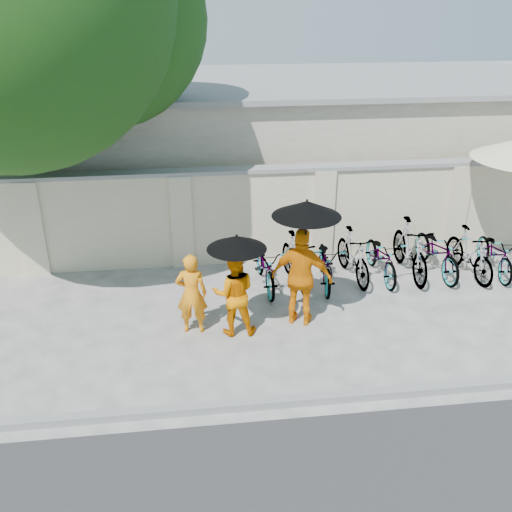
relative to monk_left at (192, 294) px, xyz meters
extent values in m
plane|color=#B1ACA6|center=(0.87, -0.45, -0.73)|extent=(80.00, 80.00, 0.00)
cube|color=gray|center=(0.87, -2.15, -0.67)|extent=(40.00, 0.16, 0.12)
cube|color=beige|center=(1.87, 2.75, 0.27)|extent=(20.00, 0.30, 2.00)
cube|color=beige|center=(2.87, 6.55, 0.87)|extent=(14.00, 6.00, 3.20)
cylinder|color=#4B2B1B|center=(-3.33, 3.45, 1.47)|extent=(0.60, 0.60, 4.40)
sphere|color=#1B4214|center=(-1.43, 3.15, 4.17)|extent=(4.00, 4.00, 4.00)
imported|color=orange|center=(0.00, 0.00, 0.00)|extent=(0.57, 0.40, 1.46)
imported|color=orange|center=(0.71, -0.13, 0.03)|extent=(0.77, 0.62, 1.53)
cylinder|color=black|center=(0.76, -0.21, 0.57)|extent=(0.02, 0.02, 0.86)
cone|color=black|center=(0.76, -0.21, 1.00)|extent=(0.98, 0.98, 0.22)
imported|color=orange|center=(1.90, 0.05, 0.17)|extent=(1.14, 0.79, 1.79)
cylinder|color=black|center=(1.92, -0.03, 0.87)|extent=(0.02, 0.02, 1.17)
cone|color=black|center=(1.92, -0.03, 1.45)|extent=(1.15, 1.15, 0.26)
cylinder|color=gray|center=(6.86, 1.82, -0.67)|extent=(0.53, 0.53, 0.11)
imported|color=#B1B1B1|center=(1.47, 1.47, -0.27)|extent=(0.70, 1.78, 0.92)
imported|color=#B1B1B1|center=(2.08, 1.46, -0.20)|extent=(0.72, 1.80, 1.05)
imported|color=#B1B1B1|center=(2.68, 1.44, -0.27)|extent=(0.84, 1.82, 0.92)
imported|color=#B1B1B1|center=(3.28, 1.61, -0.21)|extent=(0.65, 1.75, 1.03)
imported|color=#B1B1B1|center=(3.88, 1.59, -0.28)|extent=(0.63, 1.73, 0.90)
imported|color=#B1B1B1|center=(4.49, 1.63, -0.15)|extent=(0.56, 1.93, 1.15)
imported|color=#B1B1B1|center=(5.09, 1.64, -0.24)|extent=(0.78, 1.91, 0.98)
imported|color=#B1B1B1|center=(5.69, 1.44, -0.23)|extent=(0.67, 1.71, 1.00)
imported|color=#B1B1B1|center=(6.30, 1.49, -0.28)|extent=(0.73, 1.73, 0.89)
camera|label=1|loc=(0.03, -8.53, 4.63)|focal=40.00mm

